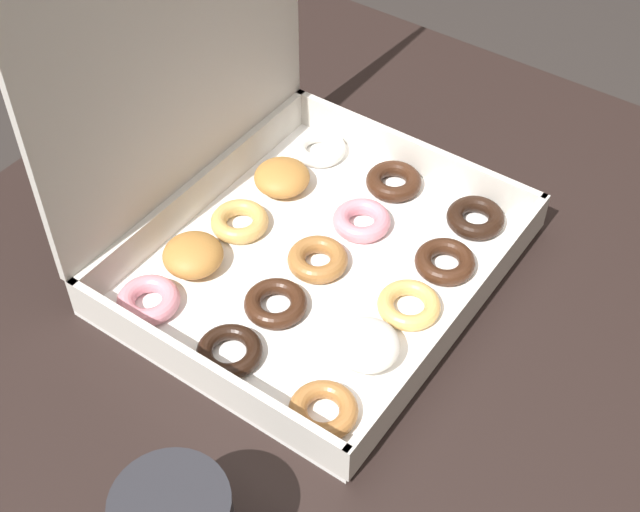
% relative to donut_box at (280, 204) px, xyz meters
% --- Properties ---
extents(dining_table, '(0.94, 0.77, 0.78)m').
position_rel_donut_box_xyz_m(dining_table, '(-0.02, -0.05, -0.20)').
color(dining_table, black).
rests_on(dining_table, ground_plane).
extents(donut_box, '(0.37, 0.33, 0.35)m').
position_rel_donut_box_xyz_m(donut_box, '(0.00, 0.00, 0.00)').
color(donut_box, white).
rests_on(donut_box, dining_table).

